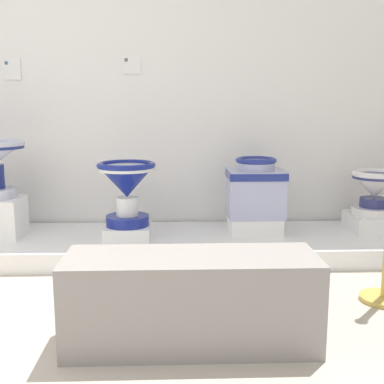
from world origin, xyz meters
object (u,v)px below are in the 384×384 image
object	(u,v)px
antique_toilet_slender_white	(255,187)
antique_toilet_rightmost	(375,188)
plinth_block_pale_glazed	(128,232)
antique_toilet_pale_glazed	(127,184)
museum_bench	(191,300)
info_placard_second	(132,65)
plinth_block_slender_white	(254,225)
info_placard_first	(12,69)
plinth_block_rightmost	(372,223)

from	to	relation	value
antique_toilet_slender_white	antique_toilet_rightmost	bearing A→B (deg)	2.43
plinth_block_pale_glazed	antique_toilet_slender_white	xyz separation A→B (m)	(0.90, 0.10, 0.29)
antique_toilet_pale_glazed	museum_bench	xyz separation A→B (m)	(0.40, -1.26, -0.31)
antique_toilet_rightmost	museum_bench	bearing A→B (deg)	-134.56
antique_toilet_pale_glazed	antique_toilet_slender_white	bearing A→B (deg)	6.08
plinth_block_pale_glazed	antique_toilet_rightmost	bearing A→B (deg)	4.29
antique_toilet_rightmost	info_placard_second	size ratio (longest dim) A/B	2.62
plinth_block_slender_white	info_placard_first	bearing A→B (deg)	168.01
plinth_block_slender_white	plinth_block_rightmost	distance (m)	0.87
antique_toilet_rightmost	info_placard_first	distance (m)	2.79
antique_toilet_rightmost	info_placard_second	distance (m)	2.00
antique_toilet_pale_glazed	museum_bench	bearing A→B (deg)	-72.58
info_placard_first	info_placard_second	xyz separation A→B (m)	(0.88, -0.00, 0.03)
plinth_block_pale_glazed	plinth_block_slender_white	world-z (taller)	plinth_block_slender_white
antique_toilet_pale_glazed	plinth_block_slender_white	xyz separation A→B (m)	(0.90, 0.10, -0.32)
plinth_block_slender_white	info_placard_first	distance (m)	2.12
plinth_block_pale_glazed	museum_bench	xyz separation A→B (m)	(0.40, -1.26, 0.02)
antique_toilet_slender_white	plinth_block_rightmost	xyz separation A→B (m)	(0.87, 0.04, -0.28)
plinth_block_pale_glazed	plinth_block_rightmost	bearing A→B (deg)	4.29
plinth_block_rightmost	plinth_block_pale_glazed	bearing A→B (deg)	-175.71
antique_toilet_pale_glazed	antique_toilet_slender_white	world-z (taller)	antique_toilet_slender_white
plinth_block_rightmost	info_placard_first	distance (m)	2.88
plinth_block_pale_glazed	antique_toilet_slender_white	distance (m)	0.95
antique_toilet_rightmost	info_placard_second	xyz separation A→B (m)	(-1.76, 0.34, 0.88)
plinth_block_slender_white	info_placard_first	xyz separation A→B (m)	(-1.77, 0.38, 1.11)
plinth_block_rightmost	info_placard_first	xyz separation A→B (m)	(-2.64, 0.34, 1.11)
antique_toilet_slender_white	info_placard_second	xyz separation A→B (m)	(-0.88, 0.38, 0.86)
antique_toilet_pale_glazed	info_placard_first	world-z (taller)	info_placard_first
museum_bench	plinth_block_slender_white	bearing A→B (deg)	69.77
antique_toilet_slender_white	info_placard_second	bearing A→B (deg)	156.99
plinth_block_pale_glazed	antique_toilet_pale_glazed	world-z (taller)	antique_toilet_pale_glazed
museum_bench	antique_toilet_rightmost	bearing A→B (deg)	45.44
antique_toilet_pale_glazed	antique_toilet_rightmost	xyz separation A→B (m)	(1.77, 0.13, -0.06)
antique_toilet_pale_glazed	antique_toilet_rightmost	bearing A→B (deg)	4.29
info_placard_second	museum_bench	distance (m)	2.10
plinth_block_slender_white	plinth_block_pale_glazed	bearing A→B (deg)	-173.92
plinth_block_pale_glazed	antique_toilet_slender_white	bearing A→B (deg)	6.08
antique_toilet_pale_glazed	antique_toilet_rightmost	distance (m)	1.77
plinth_block_pale_glazed	antique_toilet_slender_white	world-z (taller)	antique_toilet_slender_white
info_placard_second	plinth_block_slender_white	bearing A→B (deg)	-23.01
antique_toilet_slender_white	antique_toilet_pale_glazed	bearing A→B (deg)	-173.92
info_placard_second	museum_bench	size ratio (longest dim) A/B	0.12
antique_toilet_rightmost	info_placard_first	xyz separation A→B (m)	(-2.64, 0.34, 0.85)
plinth_block_slender_white	museum_bench	bearing A→B (deg)	-110.23
plinth_block_pale_glazed	info_placard_first	size ratio (longest dim) A/B	2.05
plinth_block_rightmost	info_placard_first	world-z (taller)	info_placard_first
plinth_block_slender_white	museum_bench	distance (m)	1.45
antique_toilet_rightmost	info_placard_first	size ratio (longest dim) A/B	2.25
info_placard_first	museum_bench	xyz separation A→B (m)	(1.27, -1.73, -1.10)
plinth_block_pale_glazed	plinth_block_rightmost	size ratio (longest dim) A/B	0.88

